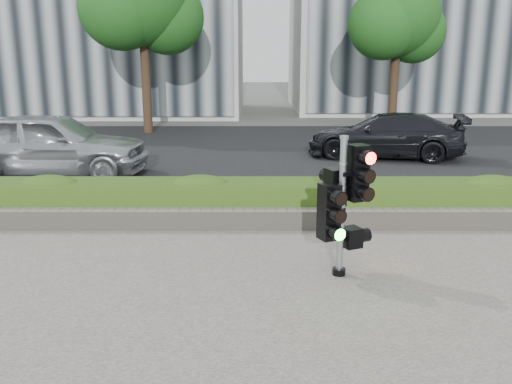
{
  "coord_description": "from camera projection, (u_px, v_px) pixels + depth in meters",
  "views": [
    {
      "loc": [
        -0.16,
        -7.18,
        2.95
      ],
      "look_at": [
        -0.16,
        0.6,
        1.01
      ],
      "focal_mm": 38.0,
      "sensor_mm": 36.0,
      "label": 1
    }
  ],
  "objects": [
    {
      "name": "road",
      "position": [
        261.0,
        151.0,
        17.38
      ],
      "size": [
        60.0,
        13.0,
        0.02
      ],
      "primitive_type": "cube",
      "color": "black",
      "rests_on": "ground"
    },
    {
      "name": "tree_right",
      "position": [
        397.0,
        18.0,
        21.68
      ],
      "size": [
        4.1,
        3.58,
        6.53
      ],
      "color": "black",
      "rests_on": "ground"
    },
    {
      "name": "stone_wall",
      "position": [
        265.0,
        219.0,
        9.48
      ],
      "size": [
        12.0,
        0.32,
        0.34
      ],
      "primitive_type": "cube",
      "color": "gray",
      "rests_on": "sidewalk"
    },
    {
      "name": "sidewalk",
      "position": [
        273.0,
        368.0,
        5.25
      ],
      "size": [
        16.0,
        11.0,
        0.03
      ],
      "primitive_type": "cube",
      "color": "#9E9389",
      "rests_on": "ground"
    },
    {
      "name": "building_right",
      "position": [
        454.0,
        1.0,
        30.48
      ],
      "size": [
        18.0,
        10.0,
        12.0
      ],
      "primitive_type": "cube",
      "color": "#B7B7B2",
      "rests_on": "ground"
    },
    {
      "name": "curb",
      "position": [
        264.0,
        207.0,
        10.73
      ],
      "size": [
        60.0,
        0.25,
        0.12
      ],
      "primitive_type": "cube",
      "color": "gray",
      "rests_on": "ground"
    },
    {
      "name": "hedge",
      "position": [
        265.0,
        200.0,
        10.07
      ],
      "size": [
        12.0,
        1.0,
        0.68
      ],
      "primitive_type": "cube",
      "color": "olive",
      "rests_on": "sidewalk"
    },
    {
      "name": "tree_left",
      "position": [
        142.0,
        0.0,
        20.59
      ],
      "size": [
        4.61,
        4.03,
        7.34
      ],
      "color": "black",
      "rests_on": "ground"
    },
    {
      "name": "traffic_signal",
      "position": [
        342.0,
        199.0,
        7.26
      ],
      "size": [
        0.7,
        0.64,
        1.93
      ],
      "rotation": [
        0.0,
        0.0,
        0.44
      ],
      "color": "black",
      "rests_on": "sidewalk"
    },
    {
      "name": "car_dark",
      "position": [
        385.0,
        135.0,
        16.16
      ],
      "size": [
        4.86,
        2.77,
        1.33
      ],
      "primitive_type": "imported",
      "rotation": [
        0.0,
        0.0,
        -1.78
      ],
      "color": "black",
      "rests_on": "road"
    },
    {
      "name": "ground",
      "position": [
        267.0,
        271.0,
        7.68
      ],
      "size": [
        120.0,
        120.0,
        0.0
      ],
      "primitive_type": "plane",
      "color": "#51514C",
      "rests_on": "ground"
    },
    {
      "name": "car_silver",
      "position": [
        52.0,
        144.0,
        13.62
      ],
      "size": [
        4.8,
        2.0,
        1.62
      ],
      "primitive_type": "imported",
      "rotation": [
        0.0,
        0.0,
        1.55
      ],
      "color": "#B3B4BB",
      "rests_on": "road"
    }
  ]
}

